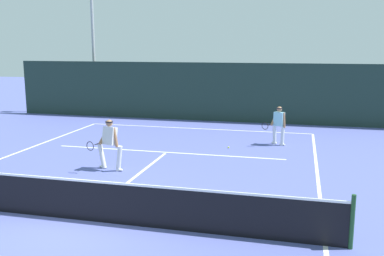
% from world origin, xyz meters
% --- Properties ---
extents(ground_plane, '(80.00, 80.00, 0.00)m').
position_xyz_m(ground_plane, '(0.00, 0.00, 0.00)').
color(ground_plane, '#505AA3').
extents(court_line_baseline_far, '(10.73, 0.10, 0.01)m').
position_xyz_m(court_line_baseline_far, '(0.00, 11.45, 0.00)').
color(court_line_baseline_far, white).
rests_on(court_line_baseline_far, ground_plane).
extents(court_line_sideline_right, '(0.10, 22.90, 0.01)m').
position_xyz_m(court_line_sideline_right, '(5.36, 0.00, 0.00)').
color(court_line_sideline_right, white).
rests_on(court_line_sideline_right, ground_plane).
extents(court_line_service, '(8.74, 0.10, 0.01)m').
position_xyz_m(court_line_service, '(0.00, 6.59, 0.00)').
color(court_line_service, white).
rests_on(court_line_service, ground_plane).
extents(court_line_centre, '(0.10, 6.40, 0.01)m').
position_xyz_m(court_line_centre, '(0.00, 3.20, 0.00)').
color(court_line_centre, white).
rests_on(court_line_centre, ground_plane).
extents(tennis_net, '(11.75, 0.09, 1.11)m').
position_xyz_m(tennis_net, '(0.00, 0.00, 0.50)').
color(tennis_net, '#1E4723').
rests_on(tennis_net, ground_plane).
extents(player_near, '(1.07, 0.86, 1.63)m').
position_xyz_m(player_near, '(-1.06, 3.96, 0.89)').
color(player_near, silver).
rests_on(player_near, ground_plane).
extents(player_far, '(0.95, 0.80, 1.55)m').
position_xyz_m(player_far, '(3.95, 8.87, 0.85)').
color(player_far, silver).
rests_on(player_far, ground_plane).
extents(tennis_ball, '(0.07, 0.07, 0.07)m').
position_xyz_m(tennis_ball, '(2.13, 7.81, 0.03)').
color(tennis_ball, '#D1E033').
rests_on(tennis_ball, ground_plane).
extents(back_fence_windscreen, '(21.74, 0.12, 3.06)m').
position_xyz_m(back_fence_windscreen, '(0.00, 13.79, 1.53)').
color(back_fence_windscreen, '#1D312A').
rests_on(back_fence_windscreen, ground_plane).
extents(light_pole, '(0.55, 0.44, 8.16)m').
position_xyz_m(light_pole, '(-7.24, 15.40, 4.95)').
color(light_pole, '#9EA39E').
rests_on(light_pole, ground_plane).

